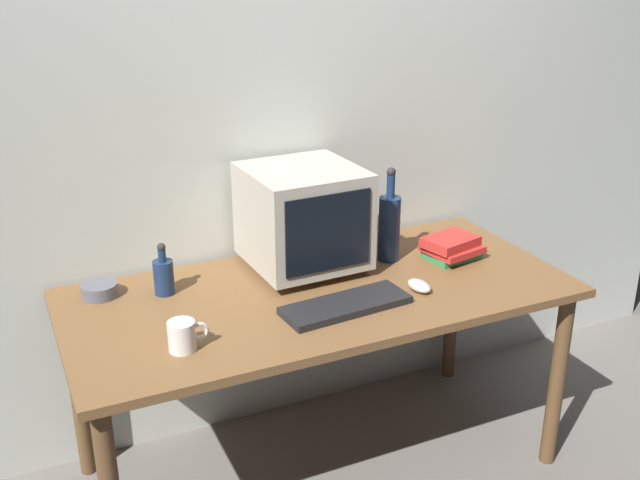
% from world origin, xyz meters
% --- Properties ---
extents(ground_plane, '(6.00, 6.00, 0.00)m').
position_xyz_m(ground_plane, '(0.00, 0.00, 0.00)').
color(ground_plane, slate).
extents(back_wall, '(4.00, 0.08, 2.50)m').
position_xyz_m(back_wall, '(0.00, 0.45, 1.25)').
color(back_wall, beige).
rests_on(back_wall, ground).
extents(desk, '(1.70, 0.78, 0.73)m').
position_xyz_m(desk, '(0.00, 0.00, 0.65)').
color(desk, brown).
rests_on(desk, ground).
extents(crt_monitor, '(0.39, 0.40, 0.37)m').
position_xyz_m(crt_monitor, '(0.02, 0.19, 0.92)').
color(crt_monitor, '#B2AD9E').
rests_on(crt_monitor, desk).
extents(keyboard, '(0.43, 0.18, 0.02)m').
position_xyz_m(keyboard, '(0.02, -0.16, 0.74)').
color(keyboard, black).
rests_on(keyboard, desk).
extents(computer_mouse, '(0.07, 0.11, 0.04)m').
position_xyz_m(computer_mouse, '(0.30, -0.15, 0.74)').
color(computer_mouse, beige).
rests_on(computer_mouse, desk).
extents(bottle_tall, '(0.08, 0.08, 0.35)m').
position_xyz_m(bottle_tall, '(0.34, 0.13, 0.86)').
color(bottle_tall, navy).
rests_on(bottle_tall, desk).
extents(bottle_short, '(0.07, 0.07, 0.18)m').
position_xyz_m(bottle_short, '(-0.48, 0.19, 0.79)').
color(bottle_short, navy).
rests_on(bottle_short, desk).
extents(book_stack, '(0.23, 0.20, 0.09)m').
position_xyz_m(book_stack, '(0.55, 0.04, 0.77)').
color(book_stack, '#33894C').
rests_on(book_stack, desk).
extents(mug, '(0.12, 0.08, 0.09)m').
position_xyz_m(mug, '(-0.52, -0.20, 0.77)').
color(mug, white).
rests_on(mug, desk).
extents(cd_spindle, '(0.12, 0.12, 0.04)m').
position_xyz_m(cd_spindle, '(-0.68, 0.26, 0.75)').
color(cd_spindle, '#595B66').
rests_on(cd_spindle, desk).
extents(metal_canister, '(0.09, 0.09, 0.15)m').
position_xyz_m(metal_canister, '(0.31, 0.28, 0.80)').
color(metal_canister, '#A51E19').
rests_on(metal_canister, desk).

